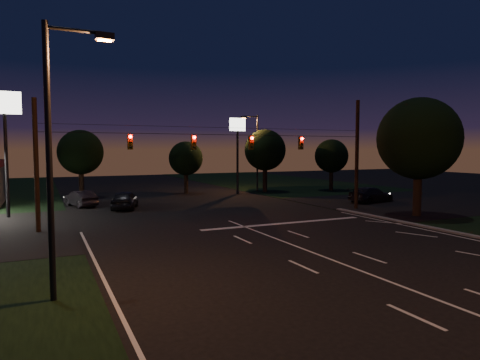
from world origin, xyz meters
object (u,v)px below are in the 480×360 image
tree_right_near (417,140)px  car_cross (371,195)px  car_oncoming_b (81,199)px  utility_pole_right (356,209)px  car_oncoming_a (125,200)px

tree_right_near → car_cross: bearing=71.0°
car_oncoming_b → car_cross: bearing=143.4°
utility_pole_right → car_cross: size_ratio=1.81×
utility_pole_right → tree_right_near: 7.61m
utility_pole_right → car_oncoming_b: utility_pole_right is taller
car_oncoming_b → car_cross: car_cross is taller
car_oncoming_b → utility_pole_right: bearing=133.6°
utility_pole_right → car_oncoming_a: bearing=154.9°
car_oncoming_a → car_cross: (21.66, -5.35, -0.06)m
tree_right_near → car_oncoming_a: size_ratio=1.91×
tree_right_near → car_oncoming_b: bearing=143.9°
utility_pole_right → car_cross: bearing=34.2°
utility_pole_right → car_cross: (4.16, 2.83, 0.72)m
utility_pole_right → tree_right_near: (1.53, -4.83, 5.68)m
car_cross → tree_right_near: bearing=150.2°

